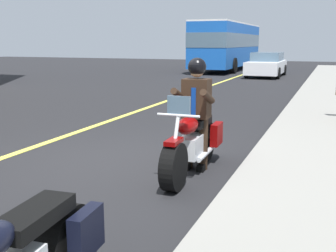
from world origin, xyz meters
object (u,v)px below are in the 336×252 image
(motorcycle_main, at_px, (192,144))
(bus_near, at_px, (228,44))
(rider_main, at_px, (196,104))
(car_silver, at_px, (267,65))

(motorcycle_main, distance_m, bus_near, 24.23)
(rider_main, relative_size, bus_near, 0.16)
(motorcycle_main, bearing_deg, car_silver, -174.70)
(motorcycle_main, xyz_separation_m, bus_near, (-23.61, -5.27, 1.42))
(rider_main, bearing_deg, car_silver, -174.68)
(bus_near, height_order, car_silver, bus_near)
(rider_main, distance_m, car_silver, 18.66)
(motorcycle_main, height_order, rider_main, rider_main)
(bus_near, distance_m, car_silver, 6.10)
(motorcycle_main, relative_size, car_silver, 0.48)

